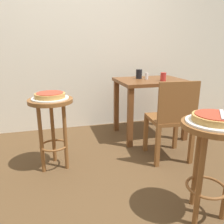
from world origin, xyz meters
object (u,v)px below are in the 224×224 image
dining_table (150,90)px  wooden_chair (172,118)px  condiment_shaker (147,76)px  cup_near_edge (163,77)px  pizza_server_knife (222,114)px  stool_foreground (211,148)px  serving_plate_foreground (215,122)px  stool_middle (52,117)px  pizza_foreground (215,118)px  cup_far_edge (139,74)px  pizza_middle (50,95)px  serving_plate_middle (50,98)px

dining_table → wooden_chair: 0.72m
wooden_chair → condiment_shaker: bearing=87.4°
cup_near_edge → pizza_server_knife: bearing=-103.1°
stool_foreground → serving_plate_foreground: size_ratio=1.93×
stool_middle → dining_table: dining_table is taller
pizza_foreground → dining_table: (0.26, 1.50, -0.12)m
cup_near_edge → stool_foreground: bearing=-104.5°
serving_plate_foreground → cup_far_edge: size_ratio=3.02×
stool_foreground → cup_far_edge: size_ratio=5.84×
serving_plate_foreground → cup_near_edge: (0.35, 1.35, 0.10)m
condiment_shaker → pizza_middle: bearing=-155.1°
cup_near_edge → condiment_shaker: cup_near_edge is taller
cup_near_edge → cup_far_edge: (-0.21, 0.27, 0.01)m
cup_far_edge → pizza_middle: bearing=-150.4°
cup_far_edge → stool_foreground: bearing=-95.0°
serving_plate_middle → pizza_server_knife: bearing=-44.4°
serving_plate_middle → wooden_chair: bearing=-8.2°
stool_foreground → wooden_chair: (0.18, 0.81, -0.05)m
pizza_middle → condiment_shaker: 1.33m
cup_near_edge → condiment_shaker: (-0.13, 0.18, -0.01)m
serving_plate_foreground → pizza_foreground: size_ratio=1.26×
stool_foreground → serving_plate_middle: serving_plate_middle is taller
serving_plate_middle → wooden_chair: 1.20m
stool_foreground → pizza_foreground: 0.21m
cup_near_edge → pizza_foreground: bearing=-104.5°
cup_near_edge → cup_far_edge: cup_far_edge is taller
wooden_chair → stool_foreground: bearing=-102.6°
serving_plate_middle → condiment_shaker: (1.20, 0.56, 0.09)m
stool_foreground → wooden_chair: bearing=77.4°
stool_foreground → dining_table: 1.53m
stool_middle → pizza_server_knife: bearing=-44.4°
cup_far_edge → stool_middle: bearing=-150.4°
dining_table → wooden_chair: wooden_chair is taller
cup_near_edge → pizza_server_knife: (-0.32, -1.37, -0.05)m
pizza_middle → dining_table: size_ratio=0.33×
condiment_shaker → cup_near_edge: bearing=-53.5°
stool_middle → pizza_middle: 0.21m
stool_middle → dining_table: bearing=23.0°
stool_middle → pizza_server_knife: 1.44m
pizza_middle → condiment_shaker: bearing=24.9°
serving_plate_foreground → stool_middle: 1.40m
stool_foreground → pizza_server_knife: size_ratio=3.16×
pizza_server_knife → condiment_shaker: bearing=30.4°
cup_far_edge → condiment_shaker: cup_far_edge is taller
serving_plate_foreground → wooden_chair: 0.86m
pizza_middle → wooden_chair: wooden_chair is taller
cup_near_edge → wooden_chair: cup_near_edge is taller
dining_table → serving_plate_foreground: bearing=-99.8°
stool_middle → cup_near_edge: (1.34, 0.37, 0.28)m
stool_foreground → pizza_middle: bearing=135.4°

